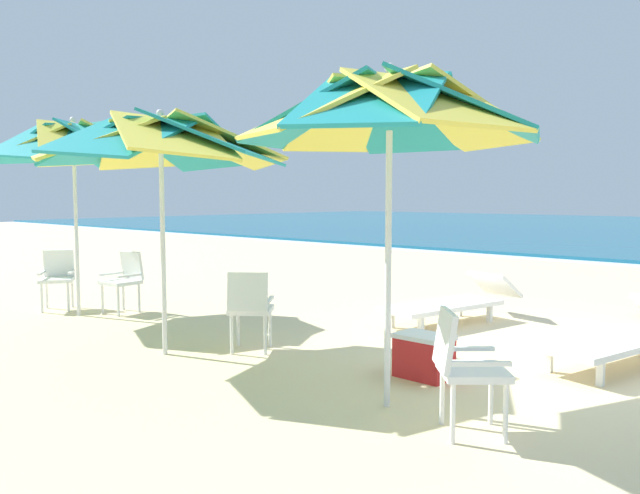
% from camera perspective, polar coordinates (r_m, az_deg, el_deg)
% --- Properties ---
extents(ground_plane, '(80.00, 80.00, 0.00)m').
position_cam_1_polar(ground_plane, '(6.72, 21.83, -9.84)').
color(ground_plane, beige).
extents(beach_umbrella_0, '(2.34, 2.34, 2.65)m').
position_cam_1_polar(beach_umbrella_0, '(4.81, 6.43, 12.23)').
color(beach_umbrella_0, silver).
rests_on(beach_umbrella_0, ground).
extents(plastic_chair_0, '(0.63, 0.63, 0.87)m').
position_cam_1_polar(plastic_chair_0, '(4.44, 13.09, -10.42)').
color(plastic_chair_0, white).
rests_on(plastic_chair_0, ground).
extents(beach_umbrella_1, '(2.60, 2.60, 2.53)m').
position_cam_1_polar(beach_umbrella_1, '(6.58, -14.47, 9.33)').
color(beach_umbrella_1, silver).
rests_on(beach_umbrella_1, ground).
extents(plastic_chair_1, '(0.63, 0.63, 0.87)m').
position_cam_1_polar(plastic_chair_1, '(6.59, -6.48, -5.40)').
color(plastic_chair_1, white).
rests_on(plastic_chair_1, ground).
extents(beach_umbrella_2, '(2.34, 2.34, 2.72)m').
position_cam_1_polar(beach_umbrella_2, '(9.13, -21.78, 8.72)').
color(beach_umbrella_2, silver).
rests_on(beach_umbrella_2, ground).
extents(plastic_chair_2, '(0.49, 0.52, 0.87)m').
position_cam_1_polar(plastic_chair_2, '(9.19, -17.60, -2.72)').
color(plastic_chair_2, white).
rests_on(plastic_chair_2, ground).
extents(plastic_chair_3, '(0.63, 0.62, 0.87)m').
position_cam_1_polar(plastic_chair_3, '(9.81, -23.05, -2.43)').
color(plastic_chair_3, white).
rests_on(plastic_chair_3, ground).
extents(sun_lounger_0, '(1.07, 2.23, 0.62)m').
position_cam_1_polar(sun_lounger_0, '(6.80, 26.29, -7.38)').
color(sun_lounger_0, white).
rests_on(sun_lounger_0, ground).
extents(sun_lounger_1, '(1.02, 2.22, 0.62)m').
position_cam_1_polar(sun_lounger_1, '(8.25, 12.14, -4.95)').
color(sun_lounger_1, white).
rests_on(sun_lounger_1, ground).
extents(cooler_box, '(0.50, 0.34, 0.40)m').
position_cam_1_polar(cooler_box, '(5.77, 9.55, -9.87)').
color(cooler_box, red).
rests_on(cooler_box, ground).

